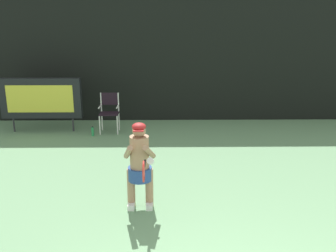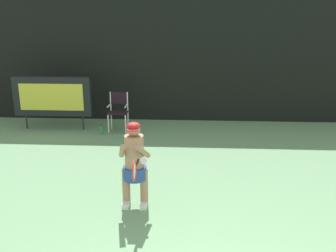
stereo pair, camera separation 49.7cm
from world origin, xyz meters
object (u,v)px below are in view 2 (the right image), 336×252
(umpire_chair, at_px, (118,109))
(water_bottle, at_px, (101,130))
(tennis_player, at_px, (134,162))
(scoreboard, at_px, (53,97))
(tennis_racket, at_px, (134,170))

(umpire_chair, xyz_separation_m, water_bottle, (-0.42, -0.40, -0.50))
(tennis_player, bearing_deg, water_bottle, 111.02)
(umpire_chair, relative_size, water_bottle, 4.08)
(scoreboard, relative_size, tennis_player, 1.52)
(umpire_chair, relative_size, tennis_player, 0.75)
(scoreboard, xyz_separation_m, tennis_player, (2.97, -4.39, -0.17))
(scoreboard, relative_size, umpire_chair, 2.04)
(scoreboard, distance_m, tennis_racket, 5.90)
(water_bottle, distance_m, tennis_racket, 4.93)
(tennis_racket, bearing_deg, scoreboard, 121.03)
(umpire_chair, distance_m, tennis_racket, 5.15)
(scoreboard, height_order, umpire_chair, scoreboard)
(scoreboard, height_order, tennis_racket, scoreboard)
(water_bottle, bearing_deg, tennis_player, -68.98)
(scoreboard, bearing_deg, tennis_racket, -58.67)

